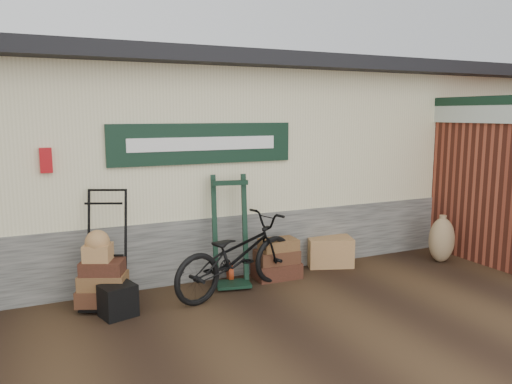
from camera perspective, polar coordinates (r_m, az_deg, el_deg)
ground at (r=6.51m, az=-0.30°, el=-12.26°), size 80.00×80.00×0.00m
station_building at (r=8.66m, az=-7.94°, el=3.97°), size 14.40×4.10×3.20m
brick_outbuilding at (r=9.92m, az=22.05°, el=2.21°), size 1.71×4.51×2.62m
porter_trolley at (r=6.43m, az=-16.81°, el=-6.07°), size 0.89×0.80×1.46m
green_barrow at (r=6.87m, az=-2.92°, el=-4.46°), size 0.63×0.57×1.52m
suitcase_stack at (r=7.26m, az=2.38°, el=-7.57°), size 0.67×0.43×0.58m
wicker_hamper at (r=7.93m, az=8.38°, el=-6.72°), size 0.80×0.66×0.45m
black_trunk at (r=6.19m, az=-15.51°, el=-11.86°), size 0.46×0.42×0.38m
bicycle at (r=6.59m, az=-2.17°, el=-6.73°), size 1.22×2.08×1.14m
burlap_sack_left at (r=8.53m, az=20.45°, el=-5.16°), size 0.52×0.46×0.72m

